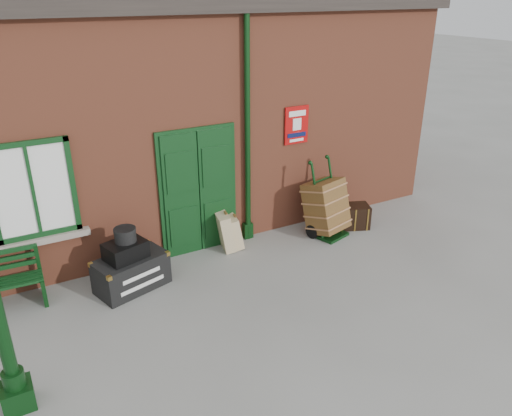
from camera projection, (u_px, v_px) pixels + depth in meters
ground at (254, 282)px, 8.08m from camera, size 80.00×80.00×0.00m
station_building at (170, 108)px, 10.00m from camera, size 10.30×4.30×4.36m
houdini_trunk at (131, 273)px, 7.82m from camera, size 1.22×0.88×0.55m
strongbox at (125, 250)px, 7.63m from camera, size 0.70×0.59×0.27m
hatbox at (125, 235)px, 7.57m from camera, size 0.41×0.41×0.22m
suitcase_back at (225, 231)px, 8.98m from camera, size 0.39×0.54×0.71m
suitcase_front at (234, 231)px, 9.08m from camera, size 0.36×0.49×0.61m
porter_trolley at (326, 207)px, 9.45m from camera, size 0.88×0.92×1.45m
dark_trunk at (352, 216)px, 9.86m from camera, size 0.75×0.63×0.46m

